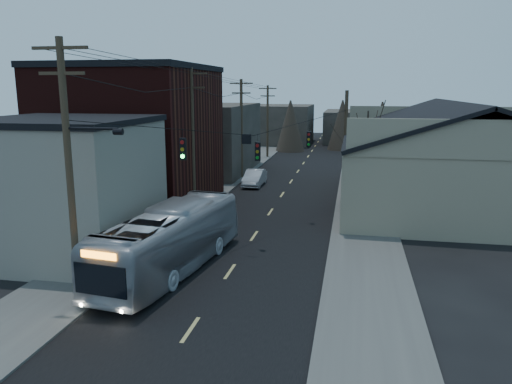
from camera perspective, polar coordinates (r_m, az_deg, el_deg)
ground at (r=17.41m, az=-9.68°, el=-18.25°), size 160.00×160.00×0.00m
road_surface at (r=45.23m, az=3.72°, el=0.74°), size 9.00×110.00×0.02m
sidewalk_left at (r=46.46m, az=-4.26°, el=1.10°), size 4.00×110.00×0.12m
sidewalk_right at (r=44.88m, az=11.98°, el=0.49°), size 4.00×110.00×0.12m
building_clapboard at (r=27.74m, az=-20.92°, el=0.27°), size 8.00×8.00×7.00m
building_brick at (r=37.60m, az=-13.59°, el=5.88°), size 10.00×12.00×10.00m
building_left_far at (r=52.51m, az=-5.77°, el=6.10°), size 9.00×14.00×7.00m
warehouse at (r=40.19m, az=21.54°, el=2.43°), size 16.16×20.60×7.73m
building_far_left at (r=80.08m, az=2.68°, el=7.74°), size 10.00×12.00×6.00m
building_far_right at (r=84.28m, az=12.03°, el=7.36°), size 12.00×14.00×5.00m
bare_tree at (r=34.43m, az=12.44°, el=3.06°), size 0.40×0.40×7.20m
utility_lines at (r=39.33m, az=-1.82°, el=6.38°), size 11.24×45.28×10.50m
bus at (r=24.25m, az=-9.73°, el=-5.43°), size 4.10×11.42×3.11m
parked_car at (r=44.95m, az=-0.17°, el=1.63°), size 1.58×4.42×1.45m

